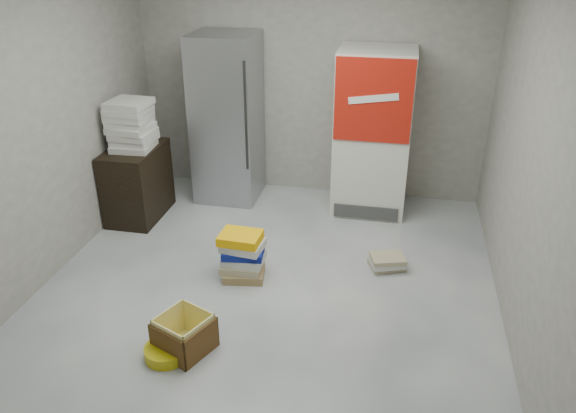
# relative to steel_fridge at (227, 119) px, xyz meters

# --- Properties ---
(ground) EXTENTS (5.00, 5.00, 0.00)m
(ground) POSITION_rel_steel_fridge_xyz_m (0.90, -2.13, -0.95)
(ground) COLOR silver
(ground) RESTS_ON ground
(room_shell) EXTENTS (4.04, 5.04, 2.82)m
(room_shell) POSITION_rel_steel_fridge_xyz_m (0.90, -2.13, 0.85)
(room_shell) COLOR #A9A398
(room_shell) RESTS_ON ground
(steel_fridge) EXTENTS (0.70, 0.72, 1.90)m
(steel_fridge) POSITION_rel_steel_fridge_xyz_m (0.00, 0.00, 0.00)
(steel_fridge) COLOR #AAACB2
(steel_fridge) RESTS_ON ground
(coke_cooler) EXTENTS (0.80, 0.73, 1.80)m
(coke_cooler) POSITION_rel_steel_fridge_xyz_m (1.65, -0.01, -0.05)
(coke_cooler) COLOR silver
(coke_cooler) RESTS_ON ground
(wood_shelf) EXTENTS (0.50, 0.80, 0.80)m
(wood_shelf) POSITION_rel_steel_fridge_xyz_m (-0.83, -0.73, -0.55)
(wood_shelf) COLOR black
(wood_shelf) RESTS_ON ground
(supply_box_stack) EXTENTS (0.44, 0.44, 0.52)m
(supply_box_stack) POSITION_rel_steel_fridge_xyz_m (-0.82, -0.73, 0.11)
(supply_box_stack) COLOR silver
(supply_box_stack) RESTS_ON wood_shelf
(phonebook_stack_main) EXTENTS (0.42, 0.36, 0.45)m
(phonebook_stack_main) POSITION_rel_steel_fridge_xyz_m (0.63, -1.70, -0.72)
(phonebook_stack_main) COLOR #957A4D
(phonebook_stack_main) RESTS_ON ground
(phonebook_stack_side) EXTENTS (0.38, 0.36, 0.14)m
(phonebook_stack_side) POSITION_rel_steel_fridge_xyz_m (1.93, -1.29, -0.88)
(phonebook_stack_side) COLOR tan
(phonebook_stack_side) RESTS_ON ground
(cardboard_box) EXTENTS (0.48, 0.48, 0.30)m
(cardboard_box) POSITION_rel_steel_fridge_xyz_m (0.47, -2.76, -0.83)
(cardboard_box) COLOR yellow
(cardboard_box) RESTS_ON ground
(bucket_lid) EXTENTS (0.42, 0.42, 0.09)m
(bucket_lid) POSITION_rel_steel_fridge_xyz_m (0.36, -2.87, -0.91)
(bucket_lid) COLOR gold
(bucket_lid) RESTS_ON ground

